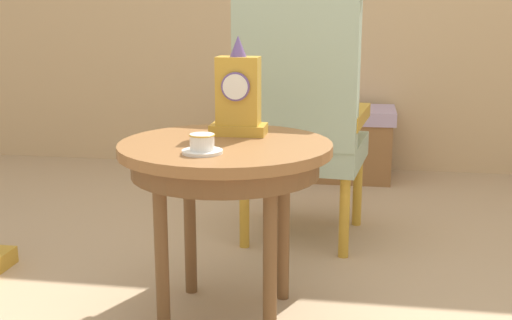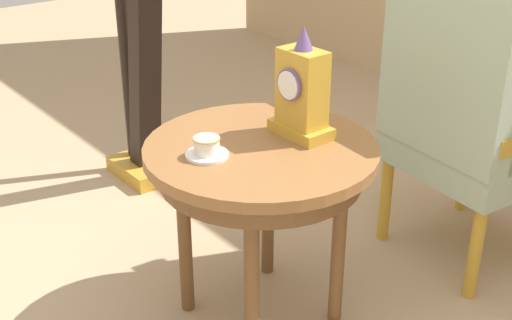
{
  "view_description": "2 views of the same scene",
  "coord_description": "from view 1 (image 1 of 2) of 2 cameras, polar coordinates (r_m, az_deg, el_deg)",
  "views": [
    {
      "loc": [
        0.34,
        -2.05,
        1.04
      ],
      "look_at": [
        0.01,
        -0.0,
        0.55
      ],
      "focal_mm": 45.9,
      "sensor_mm": 36.0,
      "label": 1
    },
    {
      "loc": [
        1.31,
        -1.15,
        1.43
      ],
      "look_at": [
        -0.16,
        0.03,
        0.52
      ],
      "focal_mm": 47.45,
      "sensor_mm": 36.0,
      "label": 2
    }
  ],
  "objects": [
    {
      "name": "ground_plane",
      "position": [
        2.32,
        -0.25,
        -13.43
      ],
      "size": [
        10.0,
        10.0,
        0.0
      ],
      "primitive_type": "plane",
      "color": "tan"
    },
    {
      "name": "side_table",
      "position": [
        2.14,
        -2.67,
        -0.43
      ],
      "size": [
        0.7,
        0.7,
        0.61
      ],
      "color": "brown",
      "rests_on": "ground"
    },
    {
      "name": "teacup_left",
      "position": [
        1.96,
        -4.71,
        1.33
      ],
      "size": [
        0.12,
        0.12,
        0.06
      ],
      "color": "white",
      "rests_on": "side_table"
    },
    {
      "name": "mantel_clock",
      "position": [
        2.23,
        -1.55,
        5.64
      ],
      "size": [
        0.19,
        0.11,
        0.34
      ],
      "color": "gold",
      "rests_on": "side_table"
    },
    {
      "name": "armchair",
      "position": [
        2.84,
        3.89,
        4.1
      ],
      "size": [
        0.6,
        0.59,
        1.14
      ],
      "color": "#9EB299",
      "rests_on": "ground"
    },
    {
      "name": "window_bench",
      "position": [
        4.09,
        5.51,
        1.59
      ],
      "size": [
        0.92,
        0.4,
        0.44
      ],
      "color": "#B299B7",
      "rests_on": "ground"
    }
  ]
}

